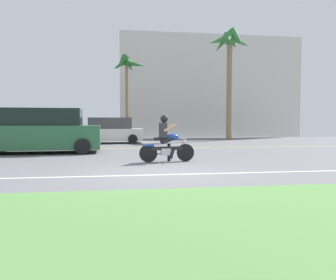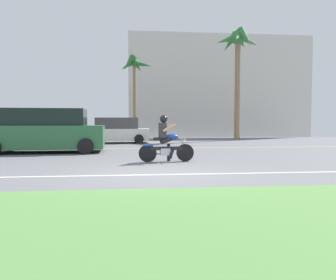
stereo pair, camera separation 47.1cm
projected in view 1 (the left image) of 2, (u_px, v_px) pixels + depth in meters
name	position (u px, v px, depth m)	size (l,w,h in m)	color
ground	(149.00, 160.00, 11.24)	(56.00, 30.00, 0.04)	slate
grass_median	(197.00, 220.00, 4.22)	(56.00, 3.80, 0.06)	#548442
lane_line_near	(161.00, 175.00, 8.02)	(50.40, 0.12, 0.01)	silver
lane_line_far	(140.00, 148.00, 16.17)	(50.40, 0.12, 0.01)	yellow
motorcyclist	(167.00, 142.00, 10.65)	(1.82, 0.59, 1.52)	black
suv_nearby	(40.00, 131.00, 13.70)	(5.14, 2.42, 1.86)	#2D663D
parked_car_0	(18.00, 131.00, 19.92)	(3.81, 1.93, 1.69)	#AD1E1E
parked_car_1	(108.00, 131.00, 20.26)	(4.47, 2.06, 1.57)	white
palm_tree_0	(127.00, 69.00, 23.09)	(2.46, 2.56, 6.03)	#846B4C
palm_tree_1	(230.00, 50.00, 23.38)	(3.30, 3.16, 7.92)	#846B4C
building_far	(208.00, 88.00, 29.78)	(15.81, 4.00, 8.73)	beige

